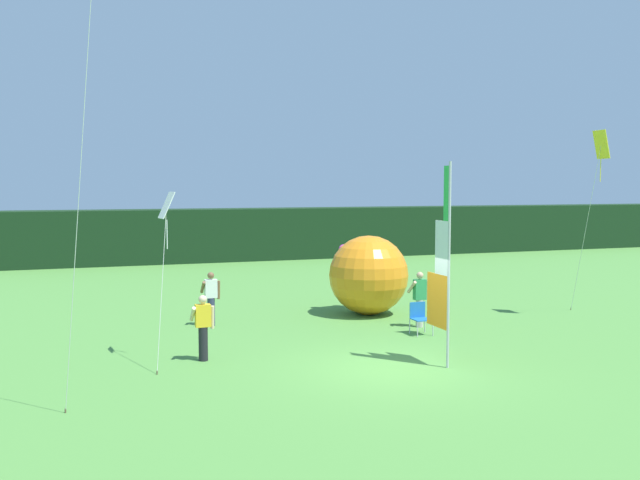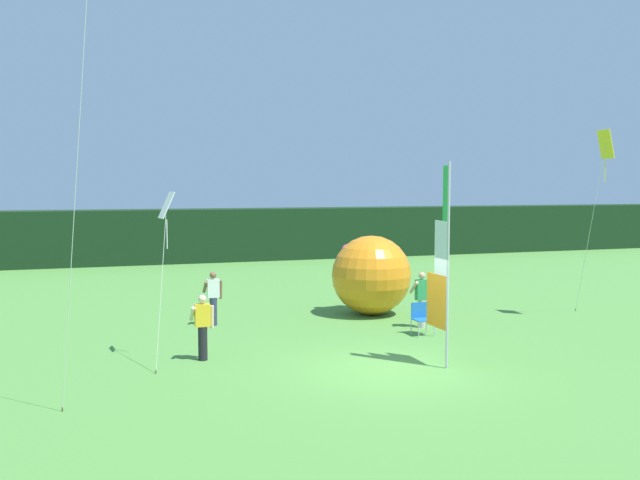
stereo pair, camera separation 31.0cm
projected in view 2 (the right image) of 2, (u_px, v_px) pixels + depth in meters
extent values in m
plane|color=#518E3D|center=(390.00, 369.00, 15.98)|extent=(120.00, 120.00, 0.00)
cube|color=black|center=(210.00, 235.00, 38.86)|extent=(80.00, 2.40, 2.88)
cylinder|color=#B7B7BC|center=(448.00, 266.00, 15.90)|extent=(0.06, 0.06, 4.72)
cube|color=orange|center=(437.00, 301.00, 16.46)|extent=(0.02, 0.97, 1.26)
cube|color=white|center=(441.00, 248.00, 16.18)|extent=(0.02, 0.60, 1.26)
cube|color=green|center=(446.00, 193.00, 15.91)|extent=(0.02, 0.23, 1.26)
cylinder|color=#B7B2A3|center=(421.00, 314.00, 20.68)|extent=(0.22, 0.22, 0.82)
cube|color=#2D8E4C|center=(422.00, 290.00, 20.62)|extent=(0.36, 0.20, 0.60)
sphere|color=tan|center=(422.00, 276.00, 20.59)|extent=(0.20, 0.20, 0.20)
cylinder|color=tan|center=(414.00, 287.00, 20.60)|extent=(0.09, 0.48, 0.42)
cylinder|color=tan|center=(429.00, 290.00, 20.70)|extent=(0.09, 0.14, 0.56)
cylinder|color=black|center=(203.00, 343.00, 16.79)|extent=(0.22, 0.22, 0.82)
cube|color=yellow|center=(202.00, 315.00, 16.74)|extent=(0.36, 0.20, 0.54)
sphere|color=beige|center=(202.00, 299.00, 16.71)|extent=(0.20, 0.20, 0.20)
cylinder|color=beige|center=(192.00, 314.00, 16.72)|extent=(0.09, 0.48, 0.42)
cylinder|color=beige|center=(212.00, 317.00, 16.83)|extent=(0.09, 0.14, 0.56)
cylinder|color=#2D334C|center=(213.00, 311.00, 20.99)|extent=(0.22, 0.22, 0.84)
cube|color=white|center=(213.00, 288.00, 20.94)|extent=(0.36, 0.20, 0.55)
sphere|color=brown|center=(213.00, 275.00, 20.90)|extent=(0.20, 0.20, 0.20)
cylinder|color=brown|center=(205.00, 287.00, 20.92)|extent=(0.09, 0.48, 0.42)
cylinder|color=brown|center=(221.00, 290.00, 21.02)|extent=(0.09, 0.14, 0.56)
sphere|color=orange|center=(371.00, 275.00, 22.68)|extent=(2.57, 2.57, 2.57)
sphere|color=#DB33A8|center=(347.00, 250.00, 23.32)|extent=(0.36, 0.36, 0.36)
sphere|color=black|center=(380.00, 250.00, 23.61)|extent=(0.36, 0.36, 0.36)
sphere|color=blue|center=(369.00, 248.00, 23.63)|extent=(0.36, 0.36, 0.36)
cylinder|color=#BCBCC1|center=(419.00, 330.00, 19.33)|extent=(0.03, 0.03, 0.42)
cylinder|color=#BCBCC1|center=(434.00, 329.00, 19.48)|extent=(0.03, 0.03, 0.42)
cylinder|color=#BCBCC1|center=(411.00, 327.00, 19.78)|extent=(0.03, 0.03, 0.42)
cylinder|color=#BCBCC1|center=(426.00, 325.00, 19.93)|extent=(0.03, 0.03, 0.42)
cube|color=#1E66B2|center=(423.00, 320.00, 19.61)|extent=(0.48, 0.48, 0.03)
cube|color=#1E66B2|center=(419.00, 310.00, 19.82)|extent=(0.48, 0.03, 0.44)
cylinder|color=brown|center=(62.00, 409.00, 13.00)|extent=(0.03, 0.03, 0.08)
cylinder|color=silver|center=(78.00, 154.00, 12.29)|extent=(0.80, 1.01, 9.46)
cylinder|color=brown|center=(576.00, 310.00, 23.44)|extent=(0.03, 0.03, 0.08)
cylinder|color=silver|center=(590.00, 231.00, 22.41)|extent=(0.38, 1.63, 5.44)
cube|color=yellow|center=(606.00, 144.00, 21.38)|extent=(0.28, 0.66, 0.87)
cylinder|color=yellow|center=(605.00, 170.00, 21.44)|extent=(0.02, 0.02, 0.70)
cylinder|color=brown|center=(156.00, 372.00, 15.62)|extent=(0.03, 0.03, 0.08)
cylinder|color=silver|center=(161.00, 287.00, 16.16)|extent=(0.45, 1.31, 3.72)
cube|color=white|center=(166.00, 205.00, 16.70)|extent=(0.37, 0.53, 0.64)
cylinder|color=white|center=(167.00, 234.00, 16.75)|extent=(0.02, 0.02, 0.70)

